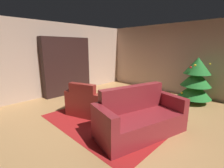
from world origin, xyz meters
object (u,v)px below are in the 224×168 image
Objects in this scene: book_stack_on_table at (110,99)px; coffee_table at (109,103)px; armchair_red at (88,103)px; bookshelf_unit at (69,66)px; couch_red at (140,118)px; decorated_tree at (196,80)px; bottle_on_table at (116,97)px.

coffee_table is at bearing -71.00° from book_stack_on_table.
armchair_red reaches higher than book_stack_on_table.
bookshelf_unit is at bearing 160.93° from armchair_red.
couch_red is 2.83m from decorated_tree.
bottle_on_table is 2.80m from decorated_tree.
decorated_tree is (1.02, 2.60, 0.21)m from bottle_on_table.
bookshelf_unit is at bearing -149.75° from decorated_tree.
bookshelf_unit is 2.35m from armchair_red.
decorated_tree is at bearing 60.07° from armchair_red.
decorated_tree reaches higher than couch_red.
bookshelf_unit reaches higher than armchair_red.
book_stack_on_table is (2.64, -0.45, -0.56)m from bookshelf_unit.
book_stack_on_table is 2.93m from decorated_tree.
bookshelf_unit is 9.37× the size of book_stack_on_table.
armchair_red is 0.60m from coffee_table.
couch_red is 6.35× the size of bottle_on_table.
bottle_on_table reaches higher than coffee_table.
couch_red reaches higher than book_stack_on_table.
coffee_table is (0.54, 0.25, 0.06)m from armchair_red.
couch_red is 1.03m from book_stack_on_table.
decorated_tree is at bearing 68.64° from bottle_on_table.
bookshelf_unit reaches higher than decorated_tree.
armchair_red is 0.80m from bottle_on_table.
bottle_on_table is at bearing 36.17° from coffee_table.
armchair_red is 0.62m from book_stack_on_table.
couch_red is 1.00m from coffee_table.
decorated_tree is (1.16, 2.70, 0.38)m from coffee_table.
armchair_red is 3.43m from decorated_tree.
armchair_red reaches higher than coffee_table.
coffee_table is at bearing 174.80° from couch_red.
book_stack_on_table is at bearing 109.00° from coffee_table.
coffee_table is 2.88× the size of book_stack_on_table.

